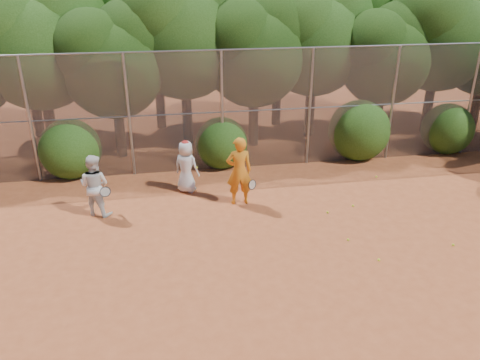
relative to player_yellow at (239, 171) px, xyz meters
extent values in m
plane|color=#A24A24|center=(0.89, -3.30, -1.02)|extent=(80.00, 80.00, 0.00)
cylinder|color=gray|center=(-6.11, 2.70, 0.98)|extent=(0.09, 0.09, 4.00)
cylinder|color=gray|center=(-3.11, 2.70, 0.98)|extent=(0.09, 0.09, 4.00)
cylinder|color=gray|center=(-0.11, 2.70, 0.98)|extent=(0.09, 0.09, 4.00)
cylinder|color=gray|center=(2.89, 2.70, 0.98)|extent=(0.09, 0.09, 4.00)
cylinder|color=gray|center=(5.89, 2.70, 0.98)|extent=(0.09, 0.09, 4.00)
cylinder|color=gray|center=(8.89, 2.70, 0.98)|extent=(0.09, 0.09, 4.00)
cylinder|color=gray|center=(0.89, 2.70, 2.98)|extent=(20.00, 0.05, 0.05)
cylinder|color=gray|center=(0.89, 2.70, 0.98)|extent=(20.00, 0.04, 0.04)
cube|color=slate|center=(0.89, 2.70, 0.98)|extent=(20.00, 0.02, 4.00)
cylinder|color=black|center=(-6.11, 5.20, 0.24)|extent=(0.38, 0.38, 2.52)
sphere|color=#1F4210|center=(-6.11, 5.20, 2.71)|extent=(4.03, 4.03, 4.03)
sphere|color=#1F4210|center=(-5.31, 5.60, 3.72)|extent=(3.23, 3.23, 3.23)
sphere|color=#1F4210|center=(-6.82, 4.89, 3.52)|extent=(3.02, 3.02, 3.02)
cylinder|color=black|center=(-3.61, 4.50, 0.07)|extent=(0.36, 0.36, 2.17)
sphere|color=black|center=(-3.61, 4.50, 2.19)|extent=(3.47, 3.47, 3.47)
sphere|color=black|center=(-2.92, 4.84, 3.06)|extent=(2.78, 2.78, 2.78)
sphere|color=black|center=(-4.22, 4.24, 2.89)|extent=(2.60, 2.60, 2.60)
cylinder|color=black|center=(-1.11, 5.50, 0.31)|extent=(0.39, 0.39, 2.66)
sphere|color=#1F4210|center=(-1.11, 5.50, 2.92)|extent=(4.26, 4.26, 4.26)
sphere|color=#1F4210|center=(-0.26, 5.92, 3.98)|extent=(3.40, 3.40, 3.40)
sphere|color=#1F4210|center=(-1.86, 5.18, 3.77)|extent=(3.19, 3.19, 3.19)
cylinder|color=black|center=(1.39, 4.90, 0.12)|extent=(0.37, 0.37, 2.27)
sphere|color=black|center=(1.39, 4.90, 2.35)|extent=(3.64, 3.64, 3.64)
sphere|color=black|center=(2.12, 5.26, 3.26)|extent=(2.91, 2.91, 2.91)
sphere|color=black|center=(0.75, 4.62, 3.08)|extent=(2.73, 2.73, 2.73)
cylinder|color=black|center=(3.89, 5.70, 0.21)|extent=(0.38, 0.38, 2.45)
sphere|color=#1F4210|center=(3.89, 5.70, 2.61)|extent=(3.92, 3.92, 3.92)
sphere|color=#1F4210|center=(4.67, 6.09, 3.59)|extent=(3.14, 3.14, 3.14)
sphere|color=#1F4210|center=(3.20, 5.40, 3.39)|extent=(2.94, 2.94, 2.94)
cylinder|color=black|center=(6.39, 4.70, 0.03)|extent=(0.36, 0.36, 2.10)
sphere|color=black|center=(6.39, 4.70, 2.09)|extent=(3.36, 3.36, 3.36)
sphere|color=black|center=(7.06, 5.03, 2.93)|extent=(2.69, 2.69, 2.69)
sphere|color=black|center=(5.80, 4.44, 2.76)|extent=(2.52, 2.52, 2.52)
cylinder|color=black|center=(8.89, 5.30, 0.28)|extent=(0.39, 0.39, 2.59)
sphere|color=#1F4210|center=(8.89, 5.30, 2.82)|extent=(4.14, 4.14, 4.14)
sphere|color=#1F4210|center=(9.72, 5.71, 3.85)|extent=(3.32, 3.32, 3.32)
sphere|color=#1F4210|center=(8.16, 4.99, 3.65)|extent=(3.11, 3.11, 3.11)
cylinder|color=black|center=(10.89, 5.00, 0.14)|extent=(0.37, 0.37, 2.31)
cylinder|color=black|center=(-7.11, 7.50, 0.30)|extent=(0.39, 0.39, 2.62)
sphere|color=#1F4210|center=(-7.11, 7.50, 2.87)|extent=(4.20, 4.20, 4.20)
sphere|color=#1F4210|center=(-6.27, 7.92, 3.92)|extent=(3.36, 3.36, 3.36)
cylinder|color=black|center=(-2.11, 7.70, 0.38)|extent=(0.40, 0.40, 2.80)
sphere|color=#1F4210|center=(-2.11, 7.70, 3.13)|extent=(4.48, 4.48, 4.48)
sphere|color=#1F4210|center=(-2.90, 7.36, 4.02)|extent=(3.36, 3.36, 3.36)
cylinder|color=black|center=(2.89, 7.30, 0.24)|extent=(0.38, 0.38, 2.52)
sphere|color=#1F4210|center=(2.89, 7.30, 2.71)|extent=(4.03, 4.03, 4.03)
sphere|color=#1F4210|center=(3.69, 7.70, 3.72)|extent=(3.23, 3.23, 3.23)
sphere|color=#1F4210|center=(2.18, 6.99, 3.52)|extent=(3.02, 3.02, 3.02)
cylinder|color=black|center=(7.39, 7.90, 0.35)|extent=(0.40, 0.40, 2.73)
sphere|color=#1F4210|center=(7.39, 7.90, 3.02)|extent=(4.37, 4.37, 4.37)
sphere|color=#1F4210|center=(6.62, 7.57, 3.90)|extent=(3.28, 3.28, 3.28)
sphere|color=#1F4210|center=(-5.11, 3.00, -0.02)|extent=(2.00, 2.00, 2.00)
sphere|color=#1F4210|center=(-0.11, 3.00, -0.12)|extent=(1.80, 1.80, 1.80)
sphere|color=#1F4210|center=(4.89, 3.00, 0.08)|extent=(2.20, 2.20, 2.20)
sphere|color=#1F4210|center=(8.39, 3.00, -0.07)|extent=(1.90, 1.90, 1.90)
imported|color=orange|center=(0.00, 0.00, 0.00)|extent=(0.74, 0.49, 2.04)
torus|color=black|center=(0.35, -0.20, -0.37)|extent=(0.29, 0.22, 0.30)
cylinder|color=black|center=(0.23, -0.02, -0.40)|extent=(0.18, 0.25, 0.07)
imported|color=silver|center=(-1.45, 1.07, -0.20)|extent=(0.95, 0.86, 1.62)
ellipsoid|color=#AD1A18|center=(-1.45, 1.07, 0.57)|extent=(0.22, 0.22, 0.13)
sphere|color=#DBED2B|center=(-1.15, 0.87, -0.17)|extent=(0.07, 0.07, 0.07)
imported|color=silver|center=(-4.02, 0.00, -0.14)|extent=(1.06, 0.97, 1.76)
torus|color=black|center=(-3.72, -0.30, -0.22)|extent=(0.33, 0.26, 0.23)
cylinder|color=black|center=(-3.71, -0.14, -0.37)|extent=(0.05, 0.22, 0.22)
sphere|color=#DBED2B|center=(2.35, -1.07, -0.98)|extent=(0.07, 0.07, 0.07)
sphere|color=#DBED2B|center=(3.21, -0.81, -0.98)|extent=(0.07, 0.07, 0.07)
sphere|color=#DBED2B|center=(2.74, -3.54, -0.98)|extent=(0.07, 0.07, 0.07)
sphere|color=#DBED2B|center=(4.85, -3.24, -0.98)|extent=(0.07, 0.07, 0.07)
sphere|color=#DBED2B|center=(2.37, -2.57, -0.98)|extent=(0.07, 0.07, 0.07)
sphere|color=#DBED2B|center=(4.78, 1.03, -0.98)|extent=(0.07, 0.07, 0.07)
camera|label=1|loc=(-2.05, -12.13, 5.26)|focal=35.00mm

